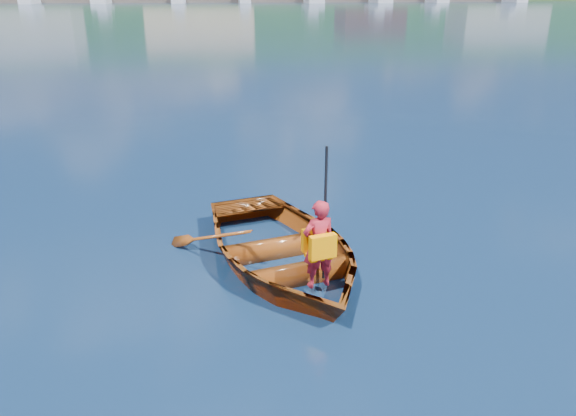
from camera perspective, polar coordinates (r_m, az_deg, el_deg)
The scene contains 4 objects.
ground at distance 8.12m, azimuth 2.38°, elevation -5.17°, with size 600.00×600.00×0.00m.
rowboat at distance 7.85m, azimuth -0.68°, elevation -4.17°, with size 3.56×4.33×0.78m.
child_paddler at distance 6.97m, azimuth 3.15°, elevation -3.66°, with size 0.48×0.41×1.78m.
dock at distance 155.24m, azimuth -6.03°, elevation 20.20°, with size 160.01×4.44×0.80m.
Camera 1 is at (-1.24, -7.15, 3.64)m, focal length 35.00 mm.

